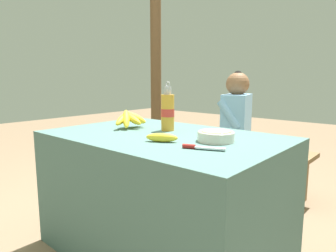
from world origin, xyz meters
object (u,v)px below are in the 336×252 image
serving_bowl (216,135)px  water_bottle (168,111)px  loose_banana_front (162,138)px  wooden_bench (232,151)px  seated_vendor (231,123)px  banana_bunch_green (200,133)px  support_post_near (156,45)px  knife (197,147)px  banana_bunch_ripe (130,118)px

serving_bowl → water_bottle: bearing=168.0°
serving_bowl → loose_banana_front: size_ratio=1.13×
wooden_bench → seated_vendor: seated_vendor is taller
loose_banana_front → banana_bunch_green: 1.49m
banana_bunch_green → support_post_near: 1.26m
loose_banana_front → wooden_bench: bearing=104.4°
serving_bowl → loose_banana_front: 0.26m
wooden_bench → seated_vendor: (0.01, -0.04, 0.27)m
serving_bowl → banana_bunch_green: bearing=128.0°
serving_bowl → knife: size_ratio=0.98×
water_bottle → loose_banana_front: water_bottle is taller
serving_bowl → water_bottle: water_bottle is taller
banana_bunch_ripe → seated_vendor: 1.10m
seated_vendor → banana_bunch_green: seated_vendor is taller
knife → wooden_bench: knife is taller
wooden_bench → support_post_near: bearing=167.3°
knife → water_bottle: bearing=123.1°
wooden_bench → support_post_near: size_ratio=0.50×
loose_banana_front → water_bottle: bearing=126.0°
banana_bunch_ripe → knife: banana_bunch_ripe is taller
knife → wooden_bench: 1.47m
knife → support_post_near: (-1.73, 1.58, 0.68)m
wooden_bench → banana_bunch_green: (-0.35, -0.01, 0.13)m
water_bottle → wooden_bench: size_ratio=0.21×
banana_bunch_ripe → water_bottle: bearing=20.8°
banana_bunch_green → banana_bunch_ripe: bearing=-77.0°
seated_vendor → serving_bowl: bearing=99.5°
water_bottle → knife: water_bottle is taller
serving_bowl → loose_banana_front: (-0.19, -0.18, -0.01)m
serving_bowl → water_bottle: (-0.38, 0.08, 0.08)m
wooden_bench → banana_bunch_ripe: bearing=-94.5°
water_bottle → seated_vendor: size_ratio=0.27×
banana_bunch_ripe → loose_banana_front: bearing=-22.4°
serving_bowl → banana_bunch_green: 1.44m
knife → loose_banana_front: bearing=154.0°
loose_banana_front → knife: size_ratio=0.87×
wooden_bench → support_post_near: 1.59m
knife → wooden_bench: size_ratio=0.13×
seated_vendor → knife: bearing=97.1°
support_post_near → wooden_bench: bearing=-12.7°
serving_bowl → knife: 0.20m
banana_bunch_green → water_bottle: bearing=-64.6°
banana_bunch_ripe → serving_bowl: 0.61m
support_post_near → banana_bunch_ripe: bearing=-52.0°
wooden_bench → support_post_near: (-1.18, 0.26, 1.04)m
serving_bowl → water_bottle: size_ratio=0.62×
serving_bowl → wooden_bench: bearing=115.0°
wooden_bench → knife: bearing=-67.2°
wooden_bench → loose_banana_front: bearing=-75.6°
loose_banana_front → banana_bunch_ripe: bearing=157.6°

